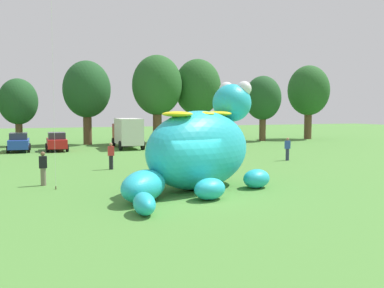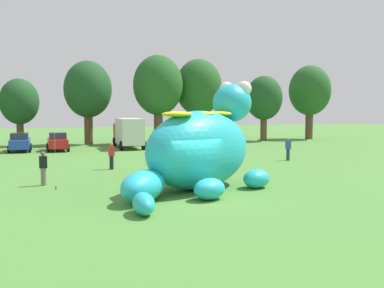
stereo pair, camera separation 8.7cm
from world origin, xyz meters
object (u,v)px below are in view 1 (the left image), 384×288
object	(u,v)px
spectator_by_cars	(207,156)
spectator_mid_field	(111,156)
car_blue	(19,142)
giant_inflatable_creature	(200,149)
spectator_far_side	(287,149)
box_truck	(127,132)
car_red	(57,142)
spectator_wandering	(43,169)

from	to	relation	value
spectator_by_cars	spectator_mid_field	bearing A→B (deg)	156.86
car_blue	spectator_by_cars	bearing A→B (deg)	-57.36
car_blue	giant_inflatable_creature	bearing A→B (deg)	-70.76
giant_inflatable_creature	spectator_mid_field	size ratio (longest dim) A/B	5.09
spectator_mid_field	spectator_far_side	bearing A→B (deg)	0.59
box_truck	spectator_far_side	xyz separation A→B (m)	(8.78, -14.81, -0.75)
spectator_mid_field	spectator_far_side	xyz separation A→B (m)	(13.28, 0.14, 0.00)
spectator_far_side	car_blue	bearing A→B (deg)	141.68
box_truck	spectator_far_side	distance (m)	17.23
giant_inflatable_creature	car_red	xyz separation A→B (m)	(-4.90, 22.87, -1.07)
car_blue	box_truck	size ratio (longest dim) A/B	0.64
car_red	spectator_far_side	xyz separation A→B (m)	(15.54, -14.35, -0.01)
box_truck	spectator_far_side	size ratio (longest dim) A/B	3.80
car_blue	box_truck	distance (m)	10.04
giant_inflatable_creature	spectator_mid_field	distance (m)	8.87
spectator_mid_field	spectator_far_side	size ratio (longest dim) A/B	1.00
car_red	spectator_by_cars	world-z (taller)	car_red
giant_inflatable_creature	spectator_by_cars	xyz separation A→B (m)	(2.98, 5.98, -1.08)
spectator_mid_field	car_red	bearing A→B (deg)	98.84
giant_inflatable_creature	box_truck	world-z (taller)	giant_inflatable_creature
spectator_mid_field	spectator_wandering	bearing A→B (deg)	-132.39
car_blue	spectator_wandering	size ratio (longest dim) A/B	2.44
spectator_mid_field	giant_inflatable_creature	bearing A→B (deg)	-72.46
box_truck	spectator_wandering	distance (m)	21.58
box_truck	spectator_wandering	xyz separation A→B (m)	(-8.82, -19.68, -0.75)
box_truck	spectator_wandering	world-z (taller)	box_truck
car_red	box_truck	bearing A→B (deg)	3.94
car_blue	spectator_wandering	xyz separation A→B (m)	(1.19, -19.72, -0.01)
car_blue	spectator_by_cars	distance (m)	20.66
giant_inflatable_creature	spectator_by_cars	bearing A→B (deg)	63.50
spectator_wandering	car_blue	bearing A→B (deg)	93.45
giant_inflatable_creature	car_red	size ratio (longest dim) A/B	2.10
giant_inflatable_creature	spectator_mid_field	bearing A→B (deg)	107.54
car_red	spectator_wandering	distance (m)	19.32
giant_inflatable_creature	spectator_far_side	size ratio (longest dim) A/B	5.09
car_red	spectator_far_side	distance (m)	21.15
car_red	spectator_by_cars	xyz separation A→B (m)	(7.89, -16.89, -0.01)
spectator_by_cars	box_truck	bearing A→B (deg)	93.73
spectator_wandering	spectator_mid_field	bearing A→B (deg)	47.61
car_red	box_truck	xyz separation A→B (m)	(6.76, 0.47, 0.74)
spectator_mid_field	box_truck	bearing A→B (deg)	73.23
spectator_wandering	spectator_by_cars	bearing A→B (deg)	13.14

